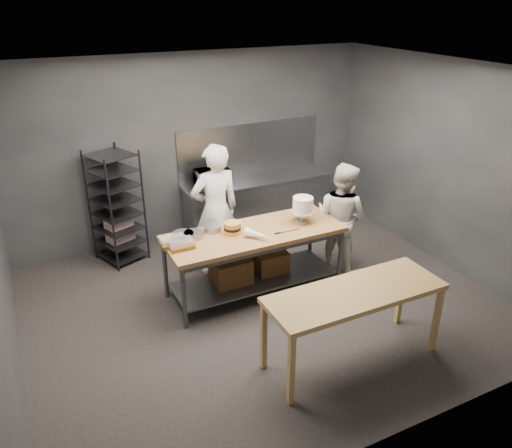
{
  "coord_description": "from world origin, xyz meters",
  "views": [
    {
      "loc": [
        -2.56,
        -5.01,
        3.8
      ],
      "look_at": [
        0.04,
        0.29,
        1.05
      ],
      "focal_mm": 35.0,
      "sensor_mm": 36.0,
      "label": 1
    }
  ],
  "objects_px": {
    "chef_behind": "(215,211)",
    "chef_right": "(341,218)",
    "speed_rack": "(117,208)",
    "frosted_cake_stand": "(303,206)",
    "layer_cake": "(232,228)",
    "near_counter": "(355,298)",
    "microwave": "(213,178)",
    "work_table": "(252,254)"
  },
  "relations": [
    {
      "from": "chef_behind",
      "to": "chef_right",
      "type": "relative_size",
      "value": 1.19
    },
    {
      "from": "speed_rack",
      "to": "chef_behind",
      "type": "distance_m",
      "value": 1.57
    },
    {
      "from": "speed_rack",
      "to": "chef_behind",
      "type": "height_order",
      "value": "chef_behind"
    },
    {
      "from": "speed_rack",
      "to": "frosted_cake_stand",
      "type": "height_order",
      "value": "speed_rack"
    },
    {
      "from": "chef_right",
      "to": "layer_cake",
      "type": "distance_m",
      "value": 1.71
    },
    {
      "from": "near_counter",
      "to": "layer_cake",
      "type": "distance_m",
      "value": 1.94
    },
    {
      "from": "chef_right",
      "to": "frosted_cake_stand",
      "type": "bearing_deg",
      "value": 71.66
    },
    {
      "from": "near_counter",
      "to": "microwave",
      "type": "bearing_deg",
      "value": 93.37
    },
    {
      "from": "work_table",
      "to": "layer_cake",
      "type": "relative_size",
      "value": 10.73
    },
    {
      "from": "chef_behind",
      "to": "near_counter",
      "type": "bearing_deg",
      "value": 102.61
    },
    {
      "from": "chef_behind",
      "to": "layer_cake",
      "type": "relative_size",
      "value": 8.74
    },
    {
      "from": "microwave",
      "to": "frosted_cake_stand",
      "type": "distance_m",
      "value": 1.95
    },
    {
      "from": "microwave",
      "to": "speed_rack",
      "type": "bearing_deg",
      "value": -177.11
    },
    {
      "from": "near_counter",
      "to": "chef_right",
      "type": "relative_size",
      "value": 1.21
    },
    {
      "from": "chef_behind",
      "to": "chef_right",
      "type": "height_order",
      "value": "chef_behind"
    },
    {
      "from": "work_table",
      "to": "speed_rack",
      "type": "bearing_deg",
      "value": 129.14
    },
    {
      "from": "frosted_cake_stand",
      "to": "layer_cake",
      "type": "distance_m",
      "value": 1.03
    },
    {
      "from": "near_counter",
      "to": "chef_behind",
      "type": "relative_size",
      "value": 1.02
    },
    {
      "from": "work_table",
      "to": "microwave",
      "type": "height_order",
      "value": "microwave"
    },
    {
      "from": "frosted_cake_stand",
      "to": "layer_cake",
      "type": "bearing_deg",
      "value": 174.95
    },
    {
      "from": "layer_cake",
      "to": "work_table",
      "type": "bearing_deg",
      "value": -11.37
    },
    {
      "from": "chef_right",
      "to": "microwave",
      "type": "xyz_separation_m",
      "value": [
        -1.28,
        1.8,
        0.23
      ]
    },
    {
      "from": "chef_right",
      "to": "microwave",
      "type": "bearing_deg",
      "value": 12.38
    },
    {
      "from": "chef_behind",
      "to": "layer_cake",
      "type": "distance_m",
      "value": 0.68
    },
    {
      "from": "work_table",
      "to": "layer_cake",
      "type": "bearing_deg",
      "value": 168.63
    },
    {
      "from": "chef_right",
      "to": "layer_cake",
      "type": "relative_size",
      "value": 7.36
    },
    {
      "from": "microwave",
      "to": "frosted_cake_stand",
      "type": "relative_size",
      "value": 1.5
    },
    {
      "from": "work_table",
      "to": "chef_right",
      "type": "distance_m",
      "value": 1.47
    },
    {
      "from": "microwave",
      "to": "frosted_cake_stand",
      "type": "height_order",
      "value": "frosted_cake_stand"
    },
    {
      "from": "layer_cake",
      "to": "chef_right",
      "type": "bearing_deg",
      "value": -1.08
    },
    {
      "from": "frosted_cake_stand",
      "to": "near_counter",
      "type": "bearing_deg",
      "value": -102.15
    },
    {
      "from": "chef_behind",
      "to": "chef_right",
      "type": "xyz_separation_m",
      "value": [
        1.67,
        -0.71,
        -0.15
      ]
    },
    {
      "from": "microwave",
      "to": "chef_right",
      "type": "bearing_deg",
      "value": -54.58
    },
    {
      "from": "chef_behind",
      "to": "frosted_cake_stand",
      "type": "bearing_deg",
      "value": 140.9
    },
    {
      "from": "chef_right",
      "to": "layer_cake",
      "type": "bearing_deg",
      "value": 65.88
    },
    {
      "from": "layer_cake",
      "to": "microwave",
      "type": "bearing_deg",
      "value": 76.47
    },
    {
      "from": "layer_cake",
      "to": "near_counter",
      "type": "bearing_deg",
      "value": -70.76
    },
    {
      "from": "chef_right",
      "to": "microwave",
      "type": "distance_m",
      "value": 2.22
    },
    {
      "from": "near_counter",
      "to": "layer_cake",
      "type": "xyz_separation_m",
      "value": [
        -0.64,
        1.82,
        0.19
      ]
    },
    {
      "from": "frosted_cake_stand",
      "to": "chef_behind",
      "type": "bearing_deg",
      "value": 141.86
    },
    {
      "from": "near_counter",
      "to": "chef_right",
      "type": "bearing_deg",
      "value": 59.2
    },
    {
      "from": "near_counter",
      "to": "chef_behind",
      "type": "distance_m",
      "value": 2.58
    }
  ]
}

